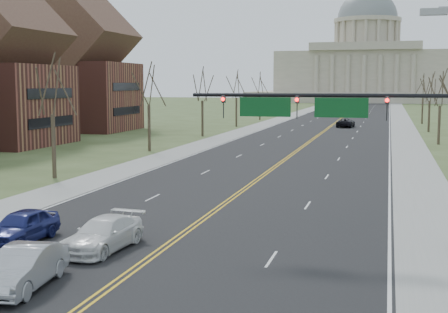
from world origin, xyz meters
The scene contains 23 objects.
road centered at (0.00, 110.00, 0.01)m, with size 20.00×380.00×0.01m, color black.
cross_road centered at (0.00, 6.00, 0.01)m, with size 120.00×14.00×0.01m, color black.
sidewalk_left centered at (-12.00, 110.00, 0.01)m, with size 4.00×380.00×0.03m, color gray.
sidewalk_right centered at (12.00, 110.00, 0.01)m, with size 4.00×380.00×0.03m, color gray.
center_line centered at (0.00, 110.00, 0.01)m, with size 0.42×380.00×0.01m, color gold.
edge_line_left centered at (-9.80, 110.00, 0.01)m, with size 0.15×380.00×0.01m, color silver.
edge_line_right centered at (9.80, 110.00, 0.01)m, with size 0.15×380.00×0.01m, color silver.
capitol centered at (0.00, 249.91, 14.20)m, with size 90.00×60.00×50.00m.
signal_mast centered at (7.45, 13.50, 5.76)m, with size 12.12×0.44×7.20m.
tree_l_0 centered at (-15.50, 28.00, 6.94)m, with size 3.96×3.96×9.00m.
tree_l_1 centered at (-15.50, 48.00, 6.94)m, with size 3.96×3.96×9.00m.
tree_r_2 centered at (15.50, 64.00, 6.55)m, with size 3.74×3.74×8.50m.
tree_l_2 centered at (-15.50, 68.00, 6.94)m, with size 3.96×3.96×9.00m.
tree_r_3 centered at (15.50, 84.00, 6.55)m, with size 3.74×3.74×8.50m.
tree_l_3 centered at (-15.50, 88.00, 6.94)m, with size 3.96×3.96×9.00m.
tree_r_4 centered at (15.50, 104.00, 6.55)m, with size 3.74×3.74×8.50m.
tree_l_4 centered at (-15.50, 108.00, 6.94)m, with size 3.96×3.96×9.00m.
bldg_left_far centered at (-38.00, 74.00, 9.54)m, with size 17.10×14.28×23.25m.
car_sb_inner_lead centered at (-2.92, 4.03, 0.77)m, with size 1.61×4.60×1.52m, color #B0B2B8.
car_sb_inner_second centered at (-2.45, 9.53, 0.73)m, with size 2.00×4.92×1.43m, color white.
car_sb_outer_second centered at (-6.66, 9.72, 0.78)m, with size 1.81×4.50×1.53m, color navy.
car_far_nb centered at (2.63, 91.34, 0.76)m, with size 2.49×5.40×1.50m, color black.
car_far_sb centered at (-3.23, 139.53, 0.83)m, with size 1.94×4.81×1.64m, color #44474A.
Camera 1 is at (9.58, -15.12, 7.34)m, focal length 50.00 mm.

